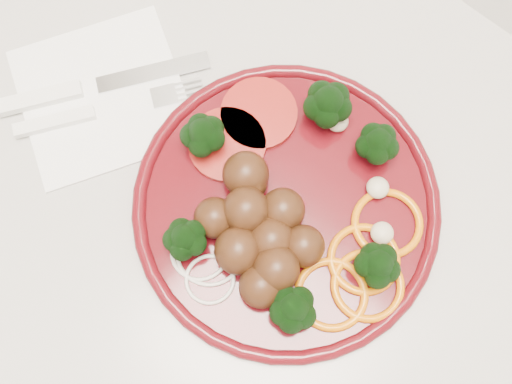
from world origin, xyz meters
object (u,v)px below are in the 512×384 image
Objects in this scene: napkin at (102,96)px; fork at (77,116)px; knife at (76,90)px; plate at (284,210)px.

napkin is 0.96× the size of fork.
knife is 1.12× the size of fork.
knife is at bearing -147.66° from napkin.
plate is 1.77× the size of fork.
knife reaches higher than napkin.
fork is at bearing -165.85° from plate.
knife is 0.03m from fork.
fork is (-0.22, -0.06, -0.01)m from plate.
knife is at bearing 83.00° from fork.
plate reaches higher than knife.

